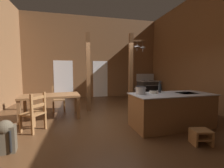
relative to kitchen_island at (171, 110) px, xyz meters
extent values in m
cube|color=#4C301C|center=(-1.52, 0.73, -0.49)|extent=(8.19, 9.35, 0.10)
cube|color=brown|center=(-1.52, 5.08, 1.81)|extent=(8.19, 0.14, 4.50)
cube|color=brown|center=(2.24, 0.73, 1.81)|extent=(0.14, 9.35, 4.50)
cube|color=white|center=(-3.18, 5.00, 0.59)|extent=(1.00, 0.01, 2.05)
cube|color=white|center=(-1.15, 5.00, 0.59)|extent=(0.84, 0.01, 2.05)
cube|color=brown|center=(0.00, 0.00, -0.01)|extent=(2.14, 1.00, 0.86)
cube|color=#A8AAB2|center=(0.00, 0.00, 0.43)|extent=(2.20, 1.06, 0.02)
cube|color=black|center=(0.47, 0.02, 0.44)|extent=(0.54, 0.42, 0.00)
cube|color=black|center=(-0.02, 0.43, -0.39)|extent=(1.99, 0.13, 0.10)
cube|color=#2D2D2D|center=(1.49, 4.24, 0.01)|extent=(1.16, 0.85, 0.90)
cube|color=black|center=(1.53, 3.86, -0.02)|extent=(0.93, 0.09, 0.52)
cylinder|color=#A8AAB2|center=(1.53, 3.83, 0.26)|extent=(0.82, 0.10, 0.02)
cube|color=#A8AAB2|center=(1.49, 4.24, 0.48)|extent=(1.21, 0.90, 0.03)
cube|color=#A8AAB2|center=(1.46, 4.60, 0.68)|extent=(1.14, 0.14, 0.40)
cylinder|color=black|center=(1.75, 4.11, 0.50)|extent=(0.22, 0.22, 0.01)
cylinder|color=black|center=(1.26, 4.07, 0.50)|extent=(0.22, 0.22, 0.01)
cylinder|color=black|center=(1.73, 4.41, 0.50)|extent=(0.22, 0.22, 0.01)
cylinder|color=black|center=(1.23, 4.37, 0.50)|extent=(0.22, 0.22, 0.01)
cylinder|color=black|center=(1.86, 3.87, 0.38)|extent=(0.05, 0.03, 0.04)
cylinder|color=black|center=(1.64, 3.85, 0.38)|extent=(0.05, 0.03, 0.04)
cylinder|color=black|center=(1.42, 3.83, 0.38)|extent=(0.05, 0.03, 0.04)
cylinder|color=black|center=(1.20, 3.81, 0.38)|extent=(0.05, 0.03, 0.04)
cube|color=brown|center=(-0.47, 1.83, 0.99)|extent=(0.15, 0.15, 2.85)
cube|color=brown|center=(-0.23, 1.81, 2.15)|extent=(0.63, 0.14, 0.06)
cylinder|color=#A8AAB2|center=(-0.24, 1.81, 2.05)|extent=(0.01, 0.01, 0.19)
cylinder|color=#A8AAB2|center=(-0.24, 1.81, 1.94)|extent=(0.24, 0.24, 0.04)
cylinder|color=#A8AAB2|center=(-0.24, 1.81, 1.86)|extent=(0.02, 0.02, 0.14)
cylinder|color=#A8AAB2|center=(-0.02, 1.79, 2.04)|extent=(0.01, 0.01, 0.22)
cylinder|color=#A8AAB2|center=(-0.02, 1.79, 1.91)|extent=(0.21, 0.21, 0.04)
cylinder|color=#A8AAB2|center=(-0.02, 1.79, 1.83)|extent=(0.02, 0.02, 0.14)
cube|color=brown|center=(-2.03, 2.07, 0.99)|extent=(0.14, 0.14, 2.85)
cube|color=olive|center=(-0.01, -0.99, -0.16)|extent=(0.41, 0.34, 0.04)
cube|color=olive|center=(-0.17, -0.96, -0.31)|extent=(0.09, 0.28, 0.26)
cube|color=olive|center=(0.15, -1.02, -0.31)|extent=(0.09, 0.28, 0.26)
cube|color=olive|center=(-0.01, -0.99, -0.30)|extent=(0.37, 0.34, 0.03)
cube|color=brown|center=(-3.23, 1.45, 0.27)|extent=(1.80, 1.11, 0.06)
cube|color=brown|center=(-4.07, 1.74, -0.10)|extent=(0.09, 0.09, 0.68)
cube|color=brown|center=(-2.50, 1.94, -0.10)|extent=(0.09, 0.09, 0.68)
cube|color=brown|center=(-3.97, 0.96, -0.10)|extent=(0.09, 0.09, 0.68)
cube|color=brown|center=(-2.40, 1.16, -0.10)|extent=(0.09, 0.09, 0.68)
cube|color=olive|center=(-3.49, 0.51, -0.01)|extent=(0.61, 0.61, 0.04)
cube|color=olive|center=(-3.76, 0.45, -0.23)|extent=(0.07, 0.07, 0.41)
cube|color=olive|center=(-3.55, 0.77, -0.23)|extent=(0.07, 0.07, 0.41)
cube|color=olive|center=(-3.44, 0.24, 0.04)|extent=(0.07, 0.07, 0.95)
cube|color=olive|center=(-3.23, 0.56, 0.04)|extent=(0.07, 0.07, 0.95)
cube|color=olive|center=(-3.33, 0.40, 0.40)|extent=(0.24, 0.34, 0.07)
cube|color=olive|center=(-3.33, 0.40, 0.21)|extent=(0.24, 0.34, 0.07)
cube|color=olive|center=(-3.11, 2.31, -0.01)|extent=(0.49, 0.49, 0.04)
cube|color=olive|center=(-2.95, 2.53, -0.23)|extent=(0.06, 0.06, 0.41)
cube|color=olive|center=(-2.90, 2.15, -0.23)|extent=(0.06, 0.06, 0.41)
cube|color=olive|center=(-3.33, 2.48, 0.04)|extent=(0.06, 0.06, 0.95)
cube|color=olive|center=(-3.28, 2.10, 0.04)|extent=(0.06, 0.06, 0.95)
cube|color=olive|center=(-3.30, 2.29, 0.40)|extent=(0.08, 0.38, 0.07)
cube|color=olive|center=(-3.30, 2.29, 0.21)|extent=(0.08, 0.38, 0.07)
cube|color=#4C4233|center=(-3.68, -0.45, -0.20)|extent=(0.36, 0.28, 0.48)
cube|color=#4C4233|center=(-3.71, -0.33, -0.27)|extent=(0.23, 0.10, 0.17)
cylinder|color=black|center=(-3.57, -0.56, -0.20)|extent=(0.05, 0.05, 0.38)
sphere|color=#4C4233|center=(-3.68, -0.45, 0.02)|extent=(0.32, 0.32, 0.27)
cylinder|color=#A8AAB2|center=(-0.84, 0.11, 0.54)|extent=(0.25, 0.25, 0.19)
cylinder|color=black|center=(-0.84, 0.11, 0.64)|extent=(0.26, 0.26, 0.01)
cylinder|color=#A8AAB2|center=(-0.98, 0.11, 0.59)|extent=(0.05, 0.02, 0.02)
cylinder|color=#A8AAB2|center=(-0.70, 0.11, 0.59)|extent=(0.05, 0.02, 0.02)
cylinder|color=silver|center=(-0.45, 0.15, 0.48)|extent=(0.21, 0.21, 0.07)
cylinder|color=black|center=(-0.45, 0.15, 0.51)|extent=(0.17, 0.17, 0.00)
cylinder|color=#1E2328|center=(-0.19, 0.27, 0.56)|extent=(0.08, 0.08, 0.24)
cylinder|color=#1E2328|center=(-0.19, 0.27, 0.72)|extent=(0.03, 0.03, 0.08)
camera|label=1|loc=(-2.39, -3.34, 1.02)|focal=23.40mm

